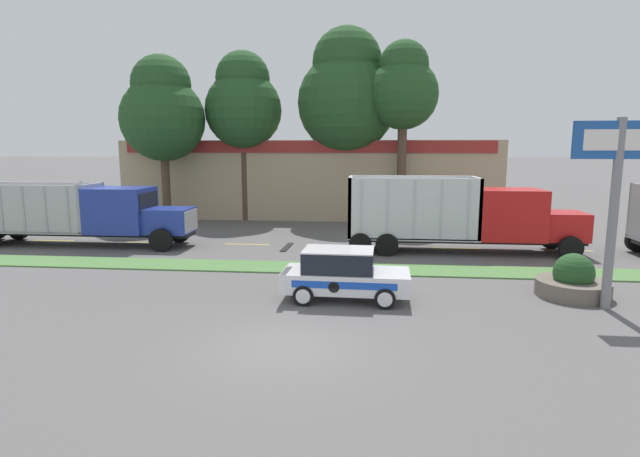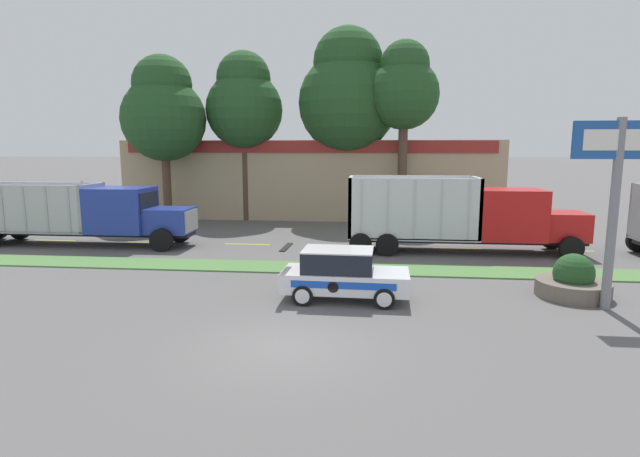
{
  "view_description": "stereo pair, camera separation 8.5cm",
  "coord_description": "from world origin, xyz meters",
  "px_view_note": "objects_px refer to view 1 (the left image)",
  "views": [
    {
      "loc": [
        2.12,
        -11.88,
        4.96
      ],
      "look_at": [
        0.03,
        8.78,
        1.64
      ],
      "focal_mm": 28.0,
      "sensor_mm": 36.0,
      "label": 1
    },
    {
      "loc": [
        2.2,
        -11.87,
        4.96
      ],
      "look_at": [
        0.03,
        8.78,
        1.64
      ],
      "focal_mm": 28.0,
      "sensor_mm": 36.0,
      "label": 2
    }
  ],
  "objects_px": {
    "dump_truck_trail": "(97,215)",
    "store_sign_post": "(617,176)",
    "rally_car": "(343,274)",
    "stone_planter": "(573,282)",
    "dump_truck_mid": "(484,218)"
  },
  "relations": [
    {
      "from": "store_sign_post",
      "to": "stone_planter",
      "type": "height_order",
      "value": "store_sign_post"
    },
    {
      "from": "store_sign_post",
      "to": "stone_planter",
      "type": "relative_size",
      "value": 2.45
    },
    {
      "from": "dump_truck_trail",
      "to": "stone_planter",
      "type": "xyz_separation_m",
      "value": [
        20.95,
        -6.99,
        -1.09
      ]
    },
    {
      "from": "rally_car",
      "to": "stone_planter",
      "type": "xyz_separation_m",
      "value": [
        7.75,
        1.15,
        -0.37
      ]
    },
    {
      "from": "rally_car",
      "to": "store_sign_post",
      "type": "distance_m",
      "value": 8.89
    },
    {
      "from": "dump_truck_trail",
      "to": "store_sign_post",
      "type": "xyz_separation_m",
      "value": [
        21.46,
        -8.26,
        2.57
      ]
    },
    {
      "from": "dump_truck_mid",
      "to": "store_sign_post",
      "type": "bearing_deg",
      "value": -76.85
    },
    {
      "from": "dump_truck_mid",
      "to": "rally_car",
      "type": "xyz_separation_m",
      "value": [
        -6.29,
        -8.32,
        -0.8
      ]
    },
    {
      "from": "dump_truck_trail",
      "to": "stone_planter",
      "type": "bearing_deg",
      "value": -18.45
    },
    {
      "from": "dump_truck_trail",
      "to": "rally_car",
      "type": "distance_m",
      "value": 15.52
    },
    {
      "from": "rally_car",
      "to": "stone_planter",
      "type": "bearing_deg",
      "value": 8.41
    },
    {
      "from": "rally_car",
      "to": "store_sign_post",
      "type": "xyz_separation_m",
      "value": [
        8.26,
        -0.12,
        3.28
      ]
    },
    {
      "from": "dump_truck_mid",
      "to": "store_sign_post",
      "type": "relative_size",
      "value": 1.89
    },
    {
      "from": "dump_truck_mid",
      "to": "rally_car",
      "type": "distance_m",
      "value": 10.46
    },
    {
      "from": "dump_truck_mid",
      "to": "stone_planter",
      "type": "xyz_separation_m",
      "value": [
        1.46,
        -7.17,
        -1.16
      ]
    }
  ]
}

